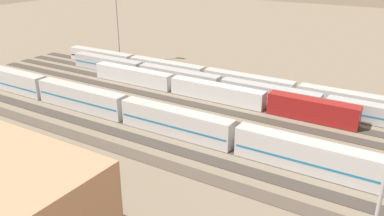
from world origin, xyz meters
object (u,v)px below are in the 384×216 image
object	(u,v)px
train_on_track_2	(211,91)
train_on_track_6	(176,122)
train_on_track_0	(240,81)
train_on_track_1	(260,92)

from	to	relation	value
train_on_track_2	train_on_track_6	bearing A→B (deg)	100.56
train_on_track_0	train_on_track_2	xyz separation A→B (m)	(2.67, 10.00, 0.07)
train_on_track_6	train_on_track_2	size ratio (longest dim) A/B	1.80
train_on_track_0	train_on_track_2	distance (m)	10.35
train_on_track_6	train_on_track_0	bearing A→B (deg)	-87.98
train_on_track_6	train_on_track_1	world-z (taller)	train_on_track_6
train_on_track_6	train_on_track_2	xyz separation A→B (m)	(3.73, -20.00, -0.49)
train_on_track_6	train_on_track_1	xyz separation A→B (m)	(-6.31, -25.00, -0.54)
train_on_track_0	train_on_track_6	bearing A→B (deg)	92.02
train_on_track_1	train_on_track_2	size ratio (longest dim) A/B	1.73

